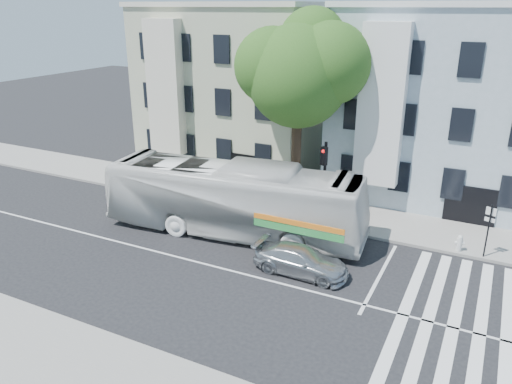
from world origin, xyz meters
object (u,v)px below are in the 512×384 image
Objects in this scene: bus at (234,199)px; fire_hydrant at (459,243)px; traffic_signal at (324,174)px; sedan at (301,260)px.

fire_hydrant is at bearing -82.05° from bus.
traffic_signal is at bearing -179.11° from fire_hydrant.
fire_hydrant is at bearing 22.75° from traffic_signal.
bus is at bearing -123.79° from traffic_signal.
traffic_signal is (3.84, 2.63, 1.14)m from bus.
sedan is 5.58m from traffic_signal.
sedan is (4.65, -2.34, -1.26)m from bus.
sedan reaches higher than fire_hydrant.
bus is at bearing 63.92° from sedan.
bus is 5.36m from sedan.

